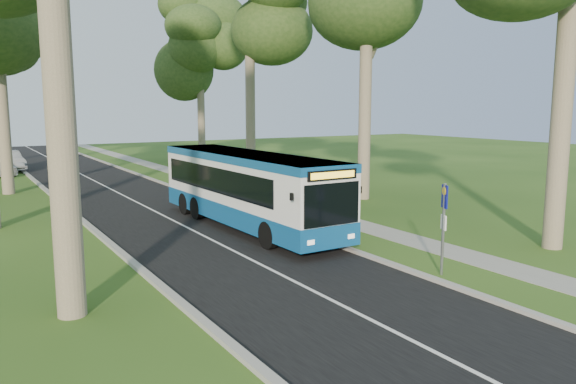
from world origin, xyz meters
The scene contains 13 objects.
ground centered at (0.00, 0.00, 0.00)m, with size 120.00×120.00×0.00m, color #2A4C17.
road centered at (-3.50, 10.00, 0.01)m, with size 7.00×100.00×0.02m, color black.
kerb_east centered at (0.00, 10.00, 0.06)m, with size 0.25×100.00×0.12m, color #9E9B93.
kerb_west centered at (-7.00, 10.00, 0.06)m, with size 0.25×100.00×0.12m, color #9E9B93.
centre_line centered at (-3.50, 10.00, 0.02)m, with size 0.12×100.00×0.01m, color white.
footpath centered at (3.00, 10.00, 0.01)m, with size 1.50×100.00×0.02m, color gray.
bus centered at (-1.29, 2.71, 1.62)m, with size 2.71×11.82×3.12m.
bus_stop_sign centered at (0.67, -6.27, 1.72)m, with size 0.20×0.37×2.79m.
bus_shelter centered at (2.15, 3.17, 1.82)m, with size 2.30×3.31×2.58m.
litter_bin centered at (1.33, 1.66, 0.44)m, with size 0.50×0.50×0.88m.
car_silver centered at (-7.89, 30.80, 0.78)m, with size 1.66×4.75×1.57m, color #AAACB1.
tree_east_c centered at (6.80, 18.00, 11.61)m, with size 5.20×5.20×15.68m.
tree_east_d centered at (8.00, 30.00, 10.59)m, with size 5.20×5.20×14.29m.
Camera 1 is at (-11.75, -17.87, 5.04)m, focal length 35.00 mm.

